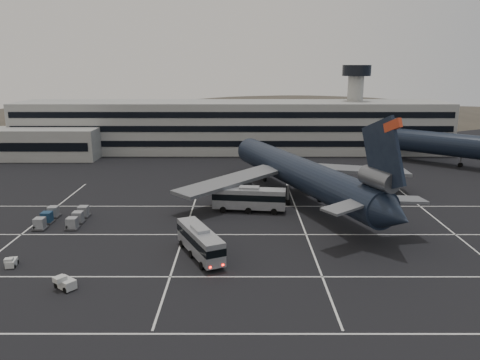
# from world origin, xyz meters

# --- Properties ---
(ground) EXTENTS (260.00, 260.00, 0.00)m
(ground) POSITION_xyz_m (0.00, 0.00, 0.00)
(ground) COLOR black
(ground) RESTS_ON ground
(lane_markings) EXTENTS (90.00, 55.62, 0.01)m
(lane_markings) POSITION_xyz_m (0.95, 0.72, 0.01)
(lane_markings) COLOR silver
(lane_markings) RESTS_ON ground
(terminal) EXTENTS (125.00, 26.00, 24.00)m
(terminal) POSITION_xyz_m (-2.95, 71.14, 6.93)
(terminal) COLOR gray
(terminal) RESTS_ON ground
(hills) EXTENTS (352.00, 180.00, 44.00)m
(hills) POSITION_xyz_m (17.99, 170.00, -12.07)
(hills) COLOR #38332B
(hills) RESTS_ON ground
(trijet_main) EXTENTS (44.31, 55.54, 18.08)m
(trijet_main) POSITION_xyz_m (13.20, 21.21, 5.25)
(trijet_main) COLOR black
(trijet_main) RESTS_ON ground
(trijet_far) EXTENTS (47.13, 42.16, 18.08)m
(trijet_far) POSITION_xyz_m (56.41, 49.36, 5.43)
(trijet_far) COLOR black
(trijet_far) RESTS_ON ground
(bus_near) EXTENTS (7.18, 11.39, 4.01)m
(bus_near) POSITION_xyz_m (-2.92, -3.89, 2.19)
(bus_near) COLOR gray
(bus_near) RESTS_ON ground
(bus_far) EXTENTS (12.56, 4.28, 4.35)m
(bus_far) POSITION_xyz_m (3.80, 15.19, 2.38)
(bus_far) COLOR gray
(bus_far) RESTS_ON ground
(tug_a) EXTENTS (1.48, 2.10, 1.24)m
(tug_a) POSITION_xyz_m (-26.09, -7.13, 0.55)
(tug_a) COLOR beige
(tug_a) RESTS_ON ground
(tug_b) EXTENTS (2.86, 2.71, 1.59)m
(tug_b) POSITION_xyz_m (-17.19, -12.96, 0.71)
(tug_b) COLOR beige
(tug_b) RESTS_ON ground
(uld_cluster) EXTENTS (6.97, 8.19, 1.80)m
(uld_cluster) POSITION_xyz_m (-25.76, 9.23, 0.88)
(uld_cluster) COLOR #2D2D30
(uld_cluster) RESTS_ON ground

